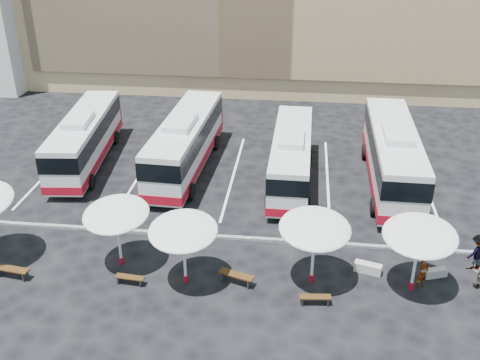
# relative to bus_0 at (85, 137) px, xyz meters

# --- Properties ---
(ground) EXTENTS (120.00, 120.00, 0.00)m
(ground) POSITION_rel_bus_0_xyz_m (9.95, -8.71, -1.83)
(ground) COLOR black
(ground) RESTS_ON ground
(curb_divider) EXTENTS (34.00, 0.25, 0.15)m
(curb_divider) POSITION_rel_bus_0_xyz_m (9.95, -8.21, -1.76)
(curb_divider) COLOR black
(curb_divider) RESTS_ON ground
(bay_lines) EXTENTS (24.15, 12.00, 0.01)m
(bay_lines) POSITION_rel_bus_0_xyz_m (9.95, -0.71, -1.83)
(bay_lines) COLOR white
(bay_lines) RESTS_ON ground
(bus_0) EXTENTS (3.49, 11.50, 3.59)m
(bus_0) POSITION_rel_bus_0_xyz_m (0.00, 0.00, 0.00)
(bus_0) COLOR silver
(bus_0) RESTS_ON ground
(bus_1) EXTENTS (3.20, 12.09, 3.81)m
(bus_1) POSITION_rel_bus_0_xyz_m (6.78, -0.15, 0.11)
(bus_1) COLOR silver
(bus_1) RESTS_ON ground
(bus_2) EXTENTS (2.63, 10.87, 3.44)m
(bus_2) POSITION_rel_bus_0_xyz_m (13.62, -1.19, -0.08)
(bus_2) COLOR silver
(bus_2) RESTS_ON ground
(bus_3) EXTENTS (3.03, 12.37, 3.91)m
(bus_3) POSITION_rel_bus_0_xyz_m (19.74, -0.77, 0.16)
(bus_3) COLOR silver
(bus_3) RESTS_ON ground
(sunshade_1) EXTENTS (3.53, 3.57, 3.28)m
(sunshade_1) POSITION_rel_bus_0_xyz_m (5.75, -11.05, 0.96)
(sunshade_1) COLOR silver
(sunshade_1) RESTS_ON ground
(sunshade_2) EXTENTS (3.27, 3.31, 3.28)m
(sunshade_2) POSITION_rel_bus_0_xyz_m (9.15, -12.11, 0.95)
(sunshade_2) COLOR silver
(sunshade_2) RESTS_ON ground
(sunshade_3) EXTENTS (3.81, 3.84, 3.39)m
(sunshade_3) POSITION_rel_bus_0_xyz_m (14.95, -11.39, 1.05)
(sunshade_3) COLOR silver
(sunshade_3) RESTS_ON ground
(sunshade_4) EXTENTS (4.00, 4.03, 3.40)m
(sunshade_4) POSITION_rel_bus_0_xyz_m (19.48, -11.45, 1.05)
(sunshade_4) COLOR silver
(sunshade_4) RESTS_ON ground
(wood_bench_0) EXTENTS (1.70, 0.67, 0.51)m
(wood_bench_0) POSITION_rel_bus_0_xyz_m (1.03, -12.70, -1.45)
(wood_bench_0) COLOR #321D0B
(wood_bench_0) RESTS_ON ground
(wood_bench_1) EXTENTS (1.39, 0.49, 0.42)m
(wood_bench_1) POSITION_rel_bus_0_xyz_m (6.63, -12.56, -1.51)
(wood_bench_1) COLOR #321D0B
(wood_bench_1) RESTS_ON ground
(wood_bench_2) EXTENTS (1.72, 0.96, 0.51)m
(wood_bench_2) POSITION_rel_bus_0_xyz_m (11.50, -11.93, -1.44)
(wood_bench_2) COLOR #321D0B
(wood_bench_2) RESTS_ON ground
(wood_bench_3) EXTENTS (1.42, 0.51, 0.43)m
(wood_bench_3) POSITION_rel_bus_0_xyz_m (15.10, -13.02, -1.51)
(wood_bench_3) COLOR #321D0B
(wood_bench_3) RESTS_ON ground
(conc_bench_0) EXTENTS (1.35, 0.78, 0.48)m
(conc_bench_0) POSITION_rel_bus_0_xyz_m (17.62, -10.36, -1.59)
(conc_bench_0) COLOR #9A9A94
(conc_bench_0) RESTS_ON ground
(conc_bench_1) EXTENTS (1.16, 0.71, 0.41)m
(conc_bench_1) POSITION_rel_bus_0_xyz_m (20.74, -10.34, -1.63)
(conc_bench_1) COLOR #9A9A94
(conc_bench_1) RESTS_ON ground
(passenger_0) EXTENTS (0.70, 0.67, 1.61)m
(passenger_0) POSITION_rel_bus_0_xyz_m (19.93, -11.25, -1.03)
(passenger_0) COLOR black
(passenger_0) RESTS_ON ground
(passenger_3) EXTENTS (1.36, 1.19, 1.83)m
(passenger_3) POSITION_rel_bus_0_xyz_m (22.73, -9.41, -0.92)
(passenger_3) COLOR black
(passenger_3) RESTS_ON ground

